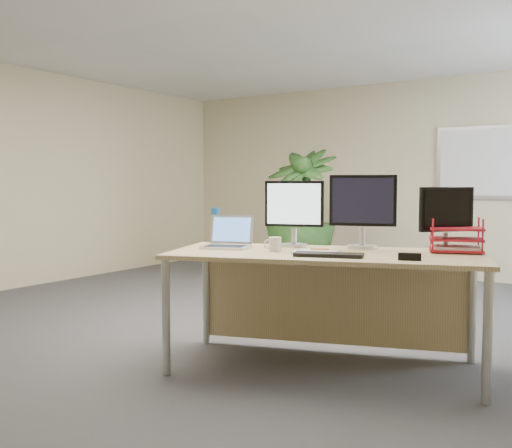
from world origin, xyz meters
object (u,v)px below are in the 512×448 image
Objects in this scene: monitor_right at (363,206)px; monitor_left at (294,209)px; desk at (327,275)px; laptop at (228,239)px; floor_plant at (301,226)px.

monitor_left is at bearing -161.31° from monitor_right.
monitor_right is (0.48, 0.16, 0.02)m from monitor_left.
monitor_left is (-0.32, 0.09, 0.45)m from desk.
laptop is (-0.84, -0.49, -0.24)m from monitor_right.
floor_plant is at bearing 127.28° from monitor_right.
floor_plant is (-1.69, 2.68, 0.12)m from desk.
desk is at bearing 18.62° from laptop.
floor_plant reaches higher than monitor_left.
monitor_right is at bearing -52.72° from floor_plant.
monitor_right is at bearing 58.30° from desk.
floor_plant is 3.07× the size of monitor_left.
monitor_right is (1.85, -2.43, 0.36)m from floor_plant.
monitor_left is at bearing 163.47° from desk.
monitor_left is 0.54m from laptop.
monitor_left is 0.50m from monitor_right.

